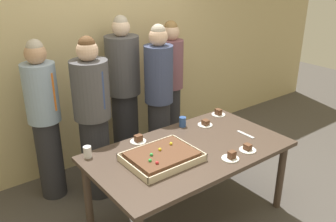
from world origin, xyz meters
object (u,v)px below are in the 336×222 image
at_px(sheet_cake, 162,157).
at_px(person_left_edge_reaching, 159,99).
at_px(drink_cup_nearest, 183,122).
at_px(plated_slice_far_left, 248,149).
at_px(cake_server_utensil, 245,134).
at_px(person_far_right_suit, 124,92).
at_px(person_serving_front, 93,119).
at_px(plated_slice_far_right, 138,140).
at_px(party_table, 189,157).
at_px(person_striped_tie_right, 171,84).
at_px(plated_slice_near_right, 218,113).
at_px(drink_cup_middle, 87,152).
at_px(person_green_shirt_behind, 45,119).
at_px(plated_slice_near_left, 231,157).
at_px(plated_slice_center_front, 205,124).

relative_size(sheet_cake, person_left_edge_reaching, 0.35).
bearing_deg(drink_cup_nearest, plated_slice_far_left, -79.77).
distance_m(cake_server_utensil, person_left_edge_reaching, 1.03).
xyz_separation_m(person_far_right_suit, person_left_edge_reaching, (0.21, -0.39, -0.01)).
bearing_deg(person_serving_front, drink_cup_nearest, 46.48).
bearing_deg(plated_slice_far_right, plated_slice_far_left, -46.89).
bearing_deg(party_table, person_striped_tie_right, 58.85).
height_order(plated_slice_near_right, plated_slice_far_left, plated_slice_near_right).
xyz_separation_m(drink_cup_nearest, person_serving_front, (-0.75, 0.47, 0.07)).
distance_m(sheet_cake, plated_slice_far_left, 0.77).
relative_size(plated_slice_far_left, person_far_right_suit, 0.08).
bearing_deg(drink_cup_nearest, person_left_edge_reaching, 86.58).
bearing_deg(plated_slice_far_left, plated_slice_near_right, 63.71).
height_order(drink_cup_middle, cake_server_utensil, drink_cup_middle).
bearing_deg(plated_slice_far_left, cake_server_utensil, 44.42).
bearing_deg(cake_server_utensil, plated_slice_near_right, 75.19).
xyz_separation_m(person_green_shirt_behind, person_left_edge_reaching, (1.16, -0.30, 0.03)).
relative_size(plated_slice_near_left, person_green_shirt_behind, 0.09).
bearing_deg(sheet_cake, plated_slice_far_left, -24.44).
height_order(plated_slice_near_left, person_striped_tie_right, person_striped_tie_right).
height_order(plated_slice_far_left, person_green_shirt_behind, person_green_shirt_behind).
distance_m(party_table, person_green_shirt_behind, 1.46).
xyz_separation_m(cake_server_utensil, person_green_shirt_behind, (-1.50, 1.26, 0.12)).
xyz_separation_m(plated_slice_far_right, person_striped_tie_right, (1.04, 0.85, 0.11)).
bearing_deg(person_serving_front, party_table, 17.88).
distance_m(plated_slice_far_left, drink_cup_middle, 1.40).
relative_size(plated_slice_far_right, cake_server_utensil, 0.75).
xyz_separation_m(plated_slice_near_right, drink_cup_middle, (-1.53, 0.03, 0.03)).
height_order(plated_slice_center_front, person_serving_front, person_serving_front).
relative_size(plated_slice_near_left, person_left_edge_reaching, 0.09).
distance_m(party_table, person_striped_tie_right, 1.46).
xyz_separation_m(sheet_cake, person_serving_front, (-0.18, 0.89, 0.09)).
bearing_deg(plated_slice_near_right, plated_slice_near_left, -128.29).
bearing_deg(sheet_cake, cake_server_utensil, -6.14).
distance_m(party_table, plated_slice_far_right, 0.50).
bearing_deg(person_left_edge_reaching, plated_slice_near_right, 80.19).
bearing_deg(plated_slice_near_right, person_striped_tie_right, 90.13).
bearing_deg(sheet_cake, person_left_edge_reaching, 55.30).
bearing_deg(plated_slice_center_front, drink_cup_nearest, 147.49).
bearing_deg(person_striped_tie_right, person_left_edge_reaching, -9.83).
distance_m(sheet_cake, person_striped_tie_right, 1.64).
xyz_separation_m(party_table, plated_slice_far_left, (0.39, -0.33, 0.10)).
bearing_deg(drink_cup_middle, plated_slice_near_left, -38.98).
bearing_deg(party_table, cake_server_utensil, -10.36).
distance_m(plated_slice_near_left, plated_slice_center_front, 0.70).
distance_m(drink_cup_middle, person_left_edge_reaching, 1.16).
relative_size(plated_slice_center_front, drink_cup_nearest, 1.50).
distance_m(plated_slice_center_front, person_left_edge_reaching, 0.61).
bearing_deg(plated_slice_far_right, sheet_cake, -93.76).
relative_size(drink_cup_nearest, person_far_right_suit, 0.06).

